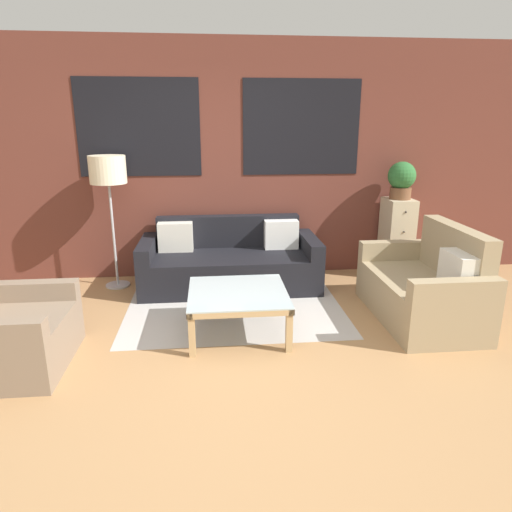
{
  "coord_description": "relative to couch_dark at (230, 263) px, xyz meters",
  "views": [
    {
      "loc": [
        -0.15,
        -3.15,
        1.87
      ],
      "look_at": [
        0.29,
        1.29,
        0.55
      ],
      "focal_mm": 32.0,
      "sensor_mm": 36.0,
      "label": 1
    }
  ],
  "objects": [
    {
      "name": "drawer_cabinet",
      "position": [
        2.09,
        0.2,
        0.2
      ],
      "size": [
        0.33,
        0.43,
        0.97
      ],
      "color": "#C6B793",
      "rests_on": "ground_plane"
    },
    {
      "name": "armchair_corner",
      "position": [
        -1.81,
        -1.68,
        -0.0
      ],
      "size": [
        0.8,
        0.95,
        0.84
      ],
      "color": "#84705B",
      "rests_on": "ground_plane"
    },
    {
      "name": "wall_back_brick",
      "position": [
        -0.05,
        0.49,
        1.13
      ],
      "size": [
        8.4,
        0.09,
        2.8
      ],
      "color": "brown",
      "rests_on": "ground_plane"
    },
    {
      "name": "coffee_table",
      "position": [
        0.02,
        -1.27,
        0.07
      ],
      "size": [
        0.88,
        0.88,
        0.4
      ],
      "color": "silver",
      "rests_on": "ground_plane"
    },
    {
      "name": "ground_plane",
      "position": [
        -0.05,
        -1.95,
        -0.28
      ],
      "size": [
        16.0,
        16.0,
        0.0
      ],
      "primitive_type": "plane",
      "color": "#AD7F51"
    },
    {
      "name": "couch_dark",
      "position": [
        0.0,
        0.0,
        0.0
      ],
      "size": [
        2.03,
        0.88,
        0.78
      ],
      "color": "black",
      "rests_on": "ground_plane"
    },
    {
      "name": "settee_vintage",
      "position": [
        1.85,
        -1.13,
        0.03
      ],
      "size": [
        0.8,
        1.41,
        0.92
      ],
      "color": "tan",
      "rests_on": "ground_plane"
    },
    {
      "name": "floor_lamp",
      "position": [
        -1.33,
        0.12,
        1.03
      ],
      "size": [
        0.4,
        0.4,
        1.51
      ],
      "color": "#B2B2B7",
      "rests_on": "ground_plane"
    },
    {
      "name": "rug",
      "position": [
        0.02,
        -0.71,
        -0.28
      ],
      "size": [
        2.22,
        1.64,
        0.0
      ],
      "color": "#BCB7B2",
      "rests_on": "ground_plane"
    },
    {
      "name": "potted_plant",
      "position": [
        2.09,
        0.2,
        0.93
      ],
      "size": [
        0.33,
        0.33,
        0.45
      ],
      "color": "brown",
      "rests_on": "drawer_cabinet"
    }
  ]
}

